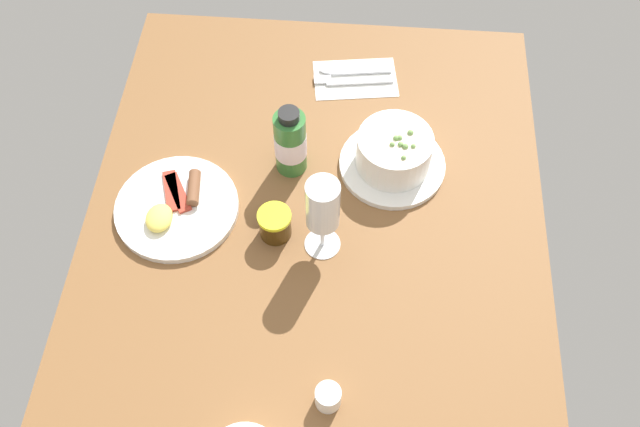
# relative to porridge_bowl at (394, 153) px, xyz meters

# --- Properties ---
(ground_plane) EXTENTS (1.10, 0.84, 0.03)m
(ground_plane) POSITION_rel_porridge_bowl_xyz_m (-0.16, 0.14, -0.06)
(ground_plane) COLOR brown
(porridge_bowl) EXTENTS (0.20, 0.20, 0.09)m
(porridge_bowl) POSITION_rel_porridge_bowl_xyz_m (0.00, 0.00, 0.00)
(porridge_bowl) COLOR white
(porridge_bowl) RESTS_ON ground_plane
(cutlery_setting) EXTENTS (0.13, 0.19, 0.01)m
(cutlery_setting) POSITION_rel_porridge_bowl_xyz_m (0.22, 0.09, -0.04)
(cutlery_setting) COLOR white
(cutlery_setting) RESTS_ON ground_plane
(creamer_jug) EXTENTS (0.04, 0.05, 0.05)m
(creamer_jug) POSITION_rel_porridge_bowl_xyz_m (-0.46, 0.09, -0.02)
(creamer_jug) COLOR white
(creamer_jug) RESTS_ON ground_plane
(wine_glass) EXTENTS (0.06, 0.06, 0.18)m
(wine_glass) POSITION_rel_porridge_bowl_xyz_m (-0.18, 0.12, 0.08)
(wine_glass) COLOR white
(wine_glass) RESTS_ON ground_plane
(jam_jar) EXTENTS (0.06, 0.06, 0.06)m
(jam_jar) POSITION_rel_porridge_bowl_xyz_m (-0.16, 0.21, -0.01)
(jam_jar) COLOR #40290B
(jam_jar) RESTS_ON ground_plane
(sauce_bottle_green) EXTENTS (0.06, 0.06, 0.15)m
(sauce_bottle_green) POSITION_rel_porridge_bowl_xyz_m (-0.01, 0.19, 0.03)
(sauce_bottle_green) COLOR #337233
(sauce_bottle_green) RESTS_ON ground_plane
(breakfast_plate) EXTENTS (0.23, 0.23, 0.04)m
(breakfast_plate) POSITION_rel_porridge_bowl_xyz_m (-0.13, 0.39, -0.03)
(breakfast_plate) COLOR white
(breakfast_plate) RESTS_ON ground_plane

